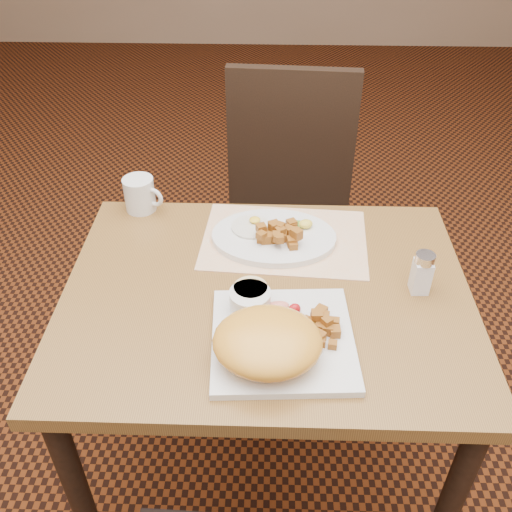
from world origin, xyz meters
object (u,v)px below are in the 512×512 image
at_px(chair_far, 287,207).
at_px(table, 266,326).
at_px(plate_square, 283,339).
at_px(salt_shaker, 422,272).
at_px(plate_oval, 274,237).
at_px(coffee_mug, 140,194).

bearing_deg(chair_far, table, 88.69).
xyz_separation_m(plate_square, salt_shaker, (0.30, 0.17, 0.04)).
xyz_separation_m(plate_square, plate_oval, (-0.02, 0.34, 0.00)).
bearing_deg(salt_shaker, plate_square, -151.11).
height_order(table, plate_oval, plate_oval).
bearing_deg(salt_shaker, plate_oval, 151.47).
bearing_deg(plate_square, plate_oval, 93.39).
distance_m(chair_far, plate_oval, 0.52).
xyz_separation_m(table, chair_far, (0.06, 0.66, -0.10)).
height_order(table, chair_far, chair_far).
height_order(salt_shaker, coffee_mug, salt_shaker).
distance_m(plate_square, coffee_mug, 0.60).
distance_m(plate_oval, salt_shaker, 0.37).
height_order(plate_square, plate_oval, plate_oval).
bearing_deg(coffee_mug, salt_shaker, -24.43).
relative_size(plate_square, salt_shaker, 2.80).
bearing_deg(plate_oval, salt_shaker, -28.53).
bearing_deg(plate_oval, plate_square, -86.61).
bearing_deg(plate_square, chair_far, 88.17).
relative_size(chair_far, coffee_mug, 8.98).
height_order(chair_far, coffee_mug, chair_far).
height_order(table, salt_shaker, salt_shaker).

